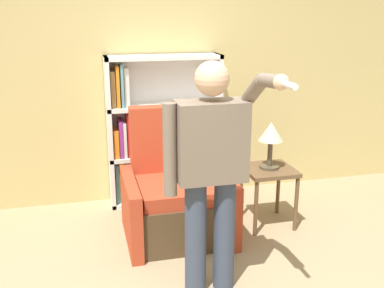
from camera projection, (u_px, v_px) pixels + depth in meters
The scene contains 6 objects.
wall_back at pixel (152, 65), 4.53m from camera, with size 8.00×0.06×2.80m.
bookcase at pixel (153, 134), 4.56m from camera, with size 1.15×0.28×1.52m.
armchair at pixel (176, 197), 3.97m from camera, with size 0.91×0.82×1.12m.
person_standing at pixel (211, 165), 2.98m from camera, with size 0.61×0.78×1.63m.
side_table at pixel (269, 178), 4.12m from camera, with size 0.44×0.44×0.55m.
table_lamp at pixel (271, 135), 4.00m from camera, with size 0.22×0.22×0.43m.
Camera 1 is at (-0.71, -2.50, 1.93)m, focal length 42.00 mm.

